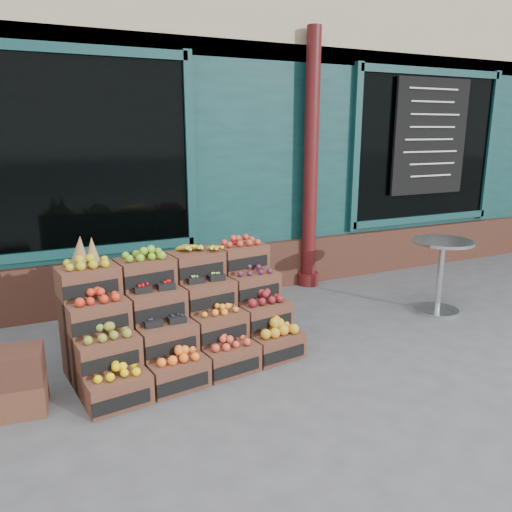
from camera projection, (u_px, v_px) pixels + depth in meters
name	position (u px, v px, depth m)	size (l,w,h in m)	color
ground	(311.00, 365.00, 4.36)	(60.00, 60.00, 0.00)	#4D4D50
shop_facade	(153.00, 105.00, 8.25)	(12.00, 6.24, 4.80)	#103938
crate_display	(182.00, 322.00, 4.37)	(2.02, 1.18, 1.20)	brown
spare_crates	(10.00, 383.00, 3.58)	(0.51, 0.38, 0.48)	brown
bistro_table	(441.00, 268.00, 5.54)	(0.66, 0.66, 0.83)	silver
shopkeeper	(50.00, 211.00, 5.72)	(0.80, 0.52, 2.19)	#1A5B2F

